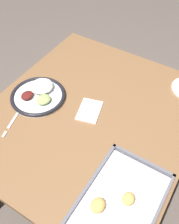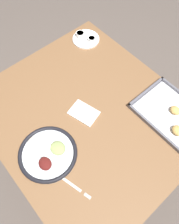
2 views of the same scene
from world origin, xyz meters
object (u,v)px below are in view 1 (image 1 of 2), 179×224
object	(u,v)px
fork	(14,119)
napkin	(90,111)
dinner_plate	(39,94)
baking_tray	(119,203)

from	to	relation	value
fork	napkin	xyz separation A→B (m)	(-0.24, 0.28, 0.00)
dinner_plate	baking_tray	bearing A→B (deg)	65.01
dinner_plate	baking_tray	size ratio (longest dim) A/B	0.69
dinner_plate	baking_tray	xyz separation A→B (m)	(0.29, 0.62, -0.00)
dinner_plate	napkin	world-z (taller)	dinner_plate
baking_tray	fork	bearing A→B (deg)	-99.25
baking_tray	napkin	size ratio (longest dim) A/B	2.45
napkin	fork	bearing A→B (deg)	-49.52
fork	napkin	world-z (taller)	napkin
dinner_plate	fork	distance (m)	0.19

